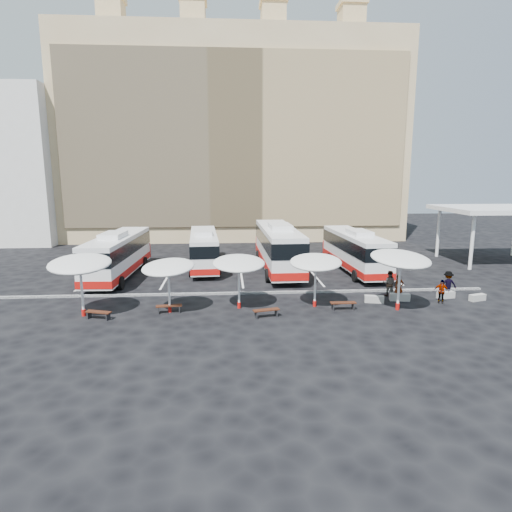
{
  "coord_description": "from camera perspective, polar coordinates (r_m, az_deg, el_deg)",
  "views": [
    {
      "loc": [
        -1.11,
        -28.11,
        8.17
      ],
      "look_at": [
        1.0,
        3.0,
        2.2
      ],
      "focal_mm": 30.0,
      "sensor_mm": 36.0,
      "label": 1
    }
  ],
  "objects": [
    {
      "name": "sunshade_0",
      "position": [
        26.49,
        -22.44,
        -0.99
      ],
      "size": [
        3.82,
        3.86,
        3.67
      ],
      "rotation": [
        0.0,
        0.0,
        0.1
      ],
      "color": "white",
      "rests_on": "ground"
    },
    {
      "name": "wood_bench_3",
      "position": [
        26.84,
        11.54,
        -6.28
      ],
      "size": [
        1.58,
        0.43,
        0.48
      ],
      "rotation": [
        0.0,
        0.0,
        0.01
      ],
      "color": "black",
      "rests_on": "ground"
    },
    {
      "name": "curb_divider",
      "position": [
        29.75,
        -1.6,
        -4.95
      ],
      "size": [
        34.0,
        0.25,
        0.15
      ],
      "primitive_type": "cube",
      "color": "black",
      "rests_on": "ground"
    },
    {
      "name": "passenger_1",
      "position": [
        30.4,
        17.37,
        -3.52
      ],
      "size": [
        1.07,
        0.97,
        1.78
      ],
      "primitive_type": "imported",
      "rotation": [
        0.0,
        0.0,
        2.71
      ],
      "color": "black",
      "rests_on": "ground"
    },
    {
      "name": "wood_bench_1",
      "position": [
        26.27,
        -11.53,
        -6.68
      ],
      "size": [
        1.57,
        0.62,
        0.47
      ],
      "rotation": [
        0.0,
        0.0,
        0.14
      ],
      "color": "black",
      "rests_on": "ground"
    },
    {
      "name": "wood_bench_2",
      "position": [
        24.98,
        1.38,
        -7.37
      ],
      "size": [
        1.61,
        0.77,
        0.48
      ],
      "rotation": [
        0.0,
        0.0,
        0.24
      ],
      "color": "black",
      "rests_on": "ground"
    },
    {
      "name": "bus_0",
      "position": [
        36.0,
        -17.9,
        0.31
      ],
      "size": [
        3.15,
        11.92,
        3.75
      ],
      "rotation": [
        0.0,
        0.0,
        -0.05
      ],
      "color": "white",
      "rests_on": "ground"
    },
    {
      "name": "conc_bench_1",
      "position": [
        29.73,
        18.61,
        -5.22
      ],
      "size": [
        1.33,
        0.61,
        0.48
      ],
      "primitive_type": "cube",
      "rotation": [
        0.0,
        0.0,
        -0.15
      ],
      "color": "gray",
      "rests_on": "ground"
    },
    {
      "name": "conc_bench_3",
      "position": [
        31.73,
        27.42,
        -4.93
      ],
      "size": [
        1.19,
        0.69,
        0.42
      ],
      "primitive_type": "cube",
      "rotation": [
        0.0,
        0.0,
        0.29
      ],
      "color": "gray",
      "rests_on": "ground"
    },
    {
      "name": "passenger_3",
      "position": [
        31.61,
        24.22,
        -3.45
      ],
      "size": [
        1.22,
        0.8,
        1.78
      ],
      "primitive_type": "imported",
      "rotation": [
        0.0,
        0.0,
        3.01
      ],
      "color": "black",
      "rests_on": "ground"
    },
    {
      "name": "passenger_0",
      "position": [
        29.75,
        18.51,
        -3.98
      ],
      "size": [
        0.66,
        0.46,
        1.7
      ],
      "primitive_type": "imported",
      "rotation": [
        0.0,
        0.0,
        0.09
      ],
      "color": "black",
      "rests_on": "ground"
    },
    {
      "name": "conc_bench_2",
      "position": [
        31.44,
        23.98,
        -4.76
      ],
      "size": [
        1.23,
        0.6,
        0.44
      ],
      "primitive_type": "cube",
      "rotation": [
        0.0,
        0.0,
        0.18
      ],
      "color": "gray",
      "rests_on": "ground"
    },
    {
      "name": "sunshade_4",
      "position": [
        27.05,
        18.72,
        -0.4
      ],
      "size": [
        4.53,
        4.56,
        3.73
      ],
      "rotation": [
        0.0,
        0.0,
        0.33
      ],
      "color": "white",
      "rests_on": "ground"
    },
    {
      "name": "sunshade_3",
      "position": [
        26.57,
        7.97,
        -0.84
      ],
      "size": [
        3.84,
        3.87,
        3.34
      ],
      "rotation": [
        0.0,
        0.0,
        -0.23
      ],
      "color": "white",
      "rests_on": "ground"
    },
    {
      "name": "service_canopy",
      "position": [
        45.75,
        29.56,
        5.3
      ],
      "size": [
        10.0,
        8.0,
        5.2
      ],
      "color": "white",
      "rests_on": "ground"
    },
    {
      "name": "wood_bench_0",
      "position": [
        26.26,
        -20.27,
        -7.17
      ],
      "size": [
        1.57,
        0.85,
        0.47
      ],
      "rotation": [
        0.0,
        0.0,
        -0.31
      ],
      "color": "black",
      "rests_on": "ground"
    },
    {
      "name": "sandstone_building",
      "position": [
        60.15,
        -2.91,
        15.08
      ],
      "size": [
        42.0,
        18.25,
        29.6
      ],
      "color": "tan",
      "rests_on": "ground"
    },
    {
      "name": "bus_3",
      "position": [
        37.42,
        13.01,
        0.85
      ],
      "size": [
        3.03,
        11.55,
        3.64
      ],
      "rotation": [
        0.0,
        0.0,
        0.04
      ],
      "color": "white",
      "rests_on": "ground"
    },
    {
      "name": "passenger_2",
      "position": [
        30.05,
        23.46,
        -4.34
      ],
      "size": [
        0.97,
        0.74,
        1.54
      ],
      "primitive_type": "imported",
      "rotation": [
        0.0,
        0.0,
        -0.47
      ],
      "color": "black",
      "rests_on": "ground"
    },
    {
      "name": "ground",
      "position": [
        29.29,
        -1.56,
        -5.36
      ],
      "size": [
        120.0,
        120.0,
        0.0
      ],
      "primitive_type": "plane",
      "color": "black",
      "rests_on": "ground"
    },
    {
      "name": "bus_2",
      "position": [
        36.83,
        2.96,
        1.35
      ],
      "size": [
        3.22,
        13.05,
        4.13
      ],
      "rotation": [
        0.0,
        0.0,
        0.02
      ],
      "color": "white",
      "rests_on": "ground"
    },
    {
      "name": "bus_1",
      "position": [
        38.18,
        -6.98,
        1.09
      ],
      "size": [
        3.03,
        10.96,
        3.44
      ],
      "rotation": [
        0.0,
        0.0,
        0.07
      ],
      "color": "white",
      "rests_on": "ground"
    },
    {
      "name": "sunshade_2",
      "position": [
        26.02,
        -2.31,
        -0.99
      ],
      "size": [
        3.43,
        3.47,
        3.34
      ],
      "rotation": [
        0.0,
        0.0,
        0.08
      ],
      "color": "white",
      "rests_on": "ground"
    },
    {
      "name": "sunshade_1",
      "position": [
        25.76,
        -11.64,
        -1.5
      ],
      "size": [
        4.04,
        4.07,
        3.26
      ],
      "rotation": [
        0.0,
        0.0,
        -0.38
      ],
      "color": "white",
      "rests_on": "ground"
    },
    {
      "name": "apartment_block",
      "position": [
        62.22,
        -30.0,
        10.18
      ],
      "size": [
        14.0,
        14.0,
        18.0
      ],
      "primitive_type": "cube",
      "color": "silver",
      "rests_on": "ground"
    },
    {
      "name": "conc_bench_0",
      "position": [
        28.82,
        15.48,
        -5.56
      ],
      "size": [
        1.27,
        0.66,
        0.45
      ],
      "primitive_type": "cube",
      "rotation": [
        0.0,
        0.0,
        -0.22
      ],
      "color": "gray",
      "rests_on": "ground"
    },
    {
      "name": "bay_lines",
      "position": [
        37.04,
        -2.07,
        -1.9
      ],
      "size": [
        24.15,
        12.0,
        0.01
      ],
      "color": "white",
      "rests_on": "ground"
    }
  ]
}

